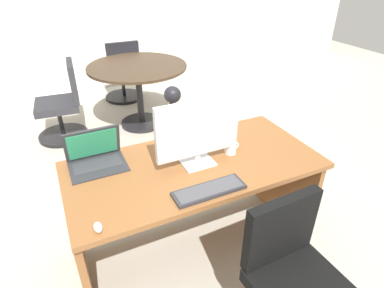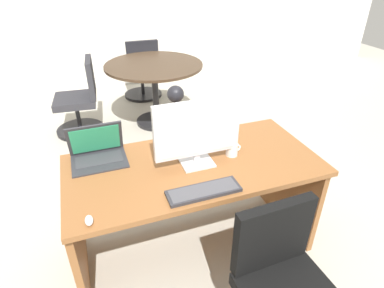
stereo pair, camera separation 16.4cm
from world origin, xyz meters
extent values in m
plane|color=#B7B2A3|center=(0.00, 1.50, 0.00)|extent=(12.00, 12.00, 0.00)
cube|color=brown|center=(0.00, 0.00, 0.73)|extent=(1.60, 0.77, 0.03)
cube|color=brown|center=(-0.78, 0.00, 0.35)|extent=(0.04, 0.68, 0.71)
cube|color=brown|center=(0.78, 0.00, 0.35)|extent=(0.04, 0.68, 0.71)
cube|color=brown|center=(0.00, 0.29, 0.39)|extent=(1.41, 0.02, 0.50)
cube|color=silver|center=(0.02, -0.01, 0.75)|extent=(0.20, 0.16, 0.01)
cube|color=silver|center=(0.02, 0.00, 0.79)|extent=(0.04, 0.02, 0.06)
cube|color=silver|center=(0.02, -0.01, 0.99)|extent=(0.54, 0.04, 0.36)
cube|color=white|center=(0.02, -0.03, 0.99)|extent=(0.48, 0.00, 0.31)
cube|color=#2D2D33|center=(-0.56, 0.22, 0.75)|extent=(0.34, 0.25, 0.01)
cube|color=#38383D|center=(-0.56, 0.23, 0.75)|extent=(0.29, 0.14, 0.00)
cube|color=#2D2D33|center=(-0.56, 0.31, 0.87)|extent=(0.34, 0.08, 0.23)
cube|color=#2D9966|center=(-0.56, 0.30, 0.87)|extent=(0.30, 0.06, 0.19)
cube|color=#2D2D33|center=(-0.05, -0.29, 0.75)|extent=(0.42, 0.13, 0.02)
cube|color=#47474C|center=(-0.05, -0.29, 0.76)|extent=(0.38, 0.11, 0.00)
ellipsoid|color=silver|center=(-0.67, -0.32, 0.76)|extent=(0.04, 0.07, 0.03)
cylinder|color=black|center=(-0.03, 0.30, 0.75)|extent=(0.12, 0.12, 0.01)
cylinder|color=black|center=(-0.03, 0.30, 0.92)|extent=(0.02, 0.02, 0.32)
sphere|color=black|center=(-0.03, 0.27, 1.11)|extent=(0.11, 0.11, 0.11)
cylinder|color=white|center=(0.27, 0.01, 0.79)|extent=(0.08, 0.08, 0.08)
torus|color=white|center=(0.31, 0.01, 0.79)|extent=(0.05, 0.01, 0.05)
cube|color=black|center=(0.20, -0.62, 0.65)|extent=(0.44, 0.07, 0.40)
cylinder|color=black|center=(0.26, 2.08, 0.02)|extent=(0.52, 0.52, 0.04)
cylinder|color=black|center=(0.26, 2.08, 0.39)|extent=(0.08, 0.08, 0.70)
cylinder|color=#3F2D1E|center=(0.26, 2.08, 0.75)|extent=(1.16, 1.16, 0.03)
cylinder|color=black|center=(-0.69, 2.17, 0.02)|extent=(0.56, 0.56, 0.04)
cylinder|color=black|center=(-0.69, 2.17, 0.20)|extent=(0.05, 0.05, 0.33)
cube|color=#2D2D33|center=(-0.69, 2.17, 0.41)|extent=(0.50, 0.50, 0.08)
cube|color=#2D2D33|center=(-0.47, 2.15, 0.66)|extent=(0.10, 0.44, 0.43)
cylinder|color=black|center=(0.28, 3.03, 0.02)|extent=(0.56, 0.56, 0.04)
cylinder|color=black|center=(0.28, 3.03, 0.22)|extent=(0.05, 0.05, 0.35)
cube|color=black|center=(0.28, 3.03, 0.43)|extent=(0.47, 0.47, 0.08)
cube|color=black|center=(0.28, 2.81, 0.67)|extent=(0.44, 0.07, 0.40)
camera|label=1|loc=(-0.74, -1.52, 1.89)|focal=30.07mm
camera|label=2|loc=(-0.58, -1.58, 1.89)|focal=30.07mm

